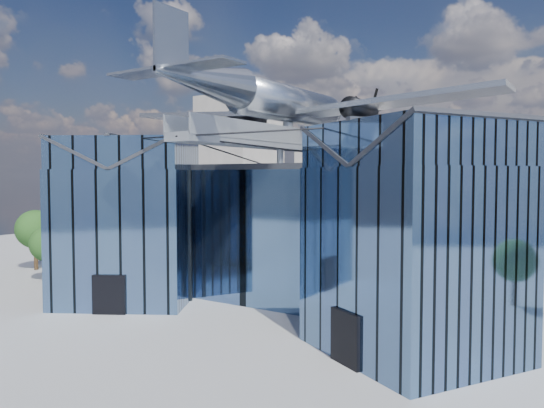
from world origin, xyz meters
The scene contains 5 objects.
ground_plane centered at (0.00, 0.00, 0.00)m, with size 120.00×120.00×0.00m, color gray.
museum centered at (0.00, 5.82, 5.54)m, with size 32.88×24.50×17.60m.
bg_towers centered at (1.45, 50.49, 10.01)m, with size 77.00×24.50×26.00m.
tree_plaza_w centered at (-27.77, 2.68, 3.92)m, with size 4.61×4.61×5.80m.
tree_side_w centered at (-21.77, -0.04, 3.21)m, with size 3.22×3.22×4.74m.
Camera 1 is at (19.23, -27.26, 9.03)m, focal length 35.00 mm.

